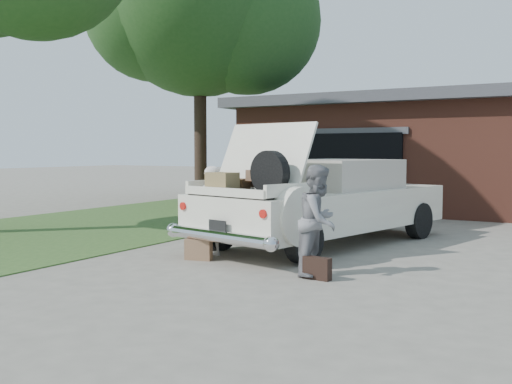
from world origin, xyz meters
The scene contains 9 objects.
ground centered at (0.00, 0.00, 0.00)m, with size 90.00×90.00×0.00m, color gray.
grass_strip centered at (-5.50, 3.00, 0.01)m, with size 6.00×16.00×0.02m, color #2D4C1E.
house centered at (0.98, 11.47, 1.67)m, with size 12.80×7.80×3.30m.
tree_back centered at (-7.52, 9.82, 6.66)m, with size 7.74×6.73×10.32m.
sedan centered at (0.16, 2.83, 0.81)m, with size 3.28×5.84×2.19m.
woman_left centered at (-0.93, 0.69, 0.74)m, with size 0.54×0.35×1.48m, color silver.
woman_right centered at (1.22, 0.23, 0.77)m, with size 0.75×0.58×1.54m, color gray.
suitcase_left centered at (-0.90, 0.34, 0.17)m, with size 0.43×0.14×0.33m, color #8F6748.
suitcase_right centered at (1.32, -0.02, 0.15)m, with size 0.39×0.13×0.31m, color black.
Camera 1 is at (4.61, -7.32, 1.74)m, focal length 42.00 mm.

